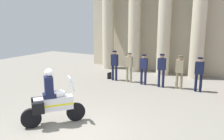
# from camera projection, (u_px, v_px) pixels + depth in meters

# --- Properties ---
(ground_plane) EXTENTS (28.00, 28.00, 0.00)m
(ground_plane) POSITION_uv_depth(u_px,v_px,m) (69.00, 133.00, 7.06)
(ground_plane) COLOR gray
(colonnade_backdrop) EXTENTS (9.60, 1.66, 8.00)m
(colonnade_backdrop) POSITION_uv_depth(u_px,v_px,m) (152.00, 9.00, 14.85)
(colonnade_backdrop) COLOR #B6AB91
(colonnade_backdrop) RESTS_ON ground_plane
(officer_in_row_0) EXTENTS (0.39, 0.24, 1.71)m
(officer_in_row_0) POSITION_uv_depth(u_px,v_px,m) (115.00, 63.00, 13.07)
(officer_in_row_0) COLOR #141938
(officer_in_row_0) RESTS_ON ground_plane
(officer_in_row_1) EXTENTS (0.39, 0.24, 1.64)m
(officer_in_row_1) POSITION_uv_depth(u_px,v_px,m) (129.00, 65.00, 12.69)
(officer_in_row_1) COLOR gray
(officer_in_row_1) RESTS_ON ground_plane
(officer_in_row_2) EXTENTS (0.39, 0.24, 1.63)m
(officer_in_row_2) POSITION_uv_depth(u_px,v_px,m) (144.00, 67.00, 12.20)
(officer_in_row_2) COLOR #191E42
(officer_in_row_2) RESTS_ON ground_plane
(officer_in_row_3) EXTENTS (0.39, 0.24, 1.72)m
(officer_in_row_3) POSITION_uv_depth(u_px,v_px,m) (162.00, 68.00, 11.71)
(officer_in_row_3) COLOR #141938
(officer_in_row_3) RESTS_ON ground_plane
(officer_in_row_4) EXTENTS (0.39, 0.24, 1.68)m
(officer_in_row_4) POSITION_uv_depth(u_px,v_px,m) (180.00, 69.00, 11.44)
(officer_in_row_4) COLOR #847A5B
(officer_in_row_4) RESTS_ON ground_plane
(officer_in_row_5) EXTENTS (0.39, 0.24, 1.67)m
(officer_in_row_5) POSITION_uv_depth(u_px,v_px,m) (199.00, 72.00, 10.97)
(officer_in_row_5) COLOR black
(officer_in_row_5) RESTS_ON ground_plane
(motorcycle_with_rider) EXTENTS (1.41, 1.70, 1.90)m
(motorcycle_with_rider) POSITION_uv_depth(u_px,v_px,m) (51.00, 102.00, 7.51)
(motorcycle_with_rider) COLOR black
(motorcycle_with_rider) RESTS_ON ground_plane
(briefcase_on_ground) EXTENTS (0.10, 0.32, 0.36)m
(briefcase_on_ground) POSITION_uv_depth(u_px,v_px,m) (109.00, 76.00, 13.63)
(briefcase_on_ground) COLOR black
(briefcase_on_ground) RESTS_ON ground_plane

